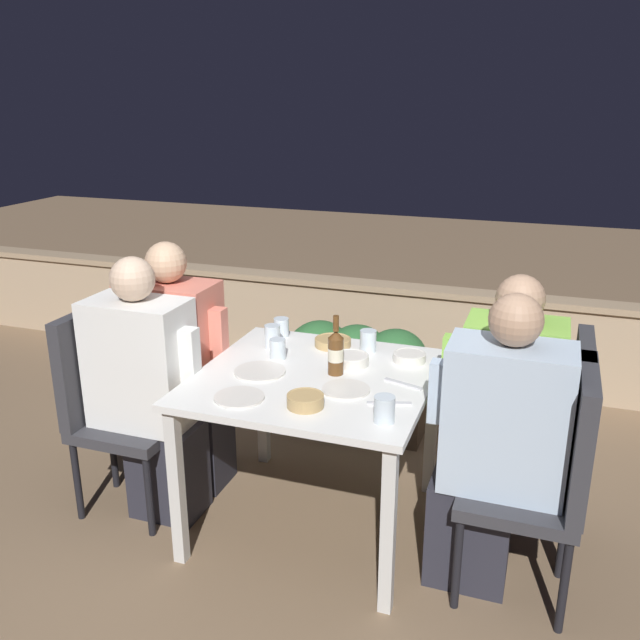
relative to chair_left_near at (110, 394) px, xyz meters
The scene contains 28 objects.
ground_plane 1.09m from the chair_left_near, ahead, with size 16.00×16.00×0.00m, color #7A6047.
parapet_wall 2.14m from the chair_left_near, 63.97° to the left, with size 9.00×0.18×0.64m.
dining_table 0.95m from the chair_left_near, ahead, with size 0.97×0.95×0.72m.
planter_hedge 1.39m from the chair_left_near, 52.47° to the left, with size 0.81×0.47×0.61m.
chair_left_near is the anchor object (origin of this frame).
person_white_polo 0.21m from the chair_left_near, ahead, with size 0.50×0.26×1.20m.
chair_left_far 0.28m from the chair_left_near, 91.61° to the left, with size 0.44×0.43×0.94m.
person_coral_top 0.34m from the chair_left_near, 54.23° to the left, with size 0.51×0.26×1.21m.
chair_right_near 1.90m from the chair_left_near, ahead, with size 0.44×0.43×0.94m.
person_blue_shirt 1.70m from the chair_left_near, ahead, with size 0.51×0.26×1.19m.
chair_right_far 1.92m from the chair_left_near, ahead, with size 0.44×0.43×0.94m.
person_green_blouse 1.72m from the chair_left_near, 10.21° to the left, with size 0.48×0.26×1.18m.
beer_bottle 1.07m from the chair_left_near, ahead, with size 0.07×0.07×0.26m.
plate_0 0.74m from the chair_left_near, ahead, with size 0.22×0.22×0.01m.
plate_1 0.78m from the chair_left_near, 13.61° to the right, with size 0.20×0.20×0.01m.
plate_2 1.12m from the chair_left_near, ahead, with size 0.19×0.19×0.01m.
bowl_0 1.11m from the chair_left_near, 15.76° to the left, with size 0.16×0.16×0.05m.
bowl_1 1.04m from the chair_left_near, 28.40° to the left, with size 0.17×0.17×0.04m.
bowl_2 1.04m from the chair_left_near, ahead, with size 0.14×0.14×0.05m.
bowl_3 1.36m from the chair_left_near, 18.04° to the left, with size 0.14×0.14×0.04m.
glass_cup_0 1.19m from the chair_left_near, 23.81° to the left, with size 0.08×0.08×0.10m.
glass_cup_1 0.79m from the chair_left_near, 19.79° to the left, with size 0.07×0.07×0.09m.
glass_cup_2 1.35m from the chair_left_near, ahead, with size 0.08×0.08×0.10m.
glass_cup_3 0.85m from the chair_left_near, 40.71° to the left, with size 0.07×0.07×0.09m.
glass_cup_4 0.78m from the chair_left_near, 30.29° to the left, with size 0.07×0.07×0.11m.
fork_0 1.33m from the chair_left_near, ahead, with size 0.17×0.07×0.01m.
fork_1 1.31m from the chair_left_near, ahead, with size 0.17×0.07×0.01m.
potted_plant 1.13m from the chair_left_near, 116.06° to the left, with size 0.41×0.41×0.71m.
Camera 1 is at (0.88, -2.46, 1.85)m, focal length 38.00 mm.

